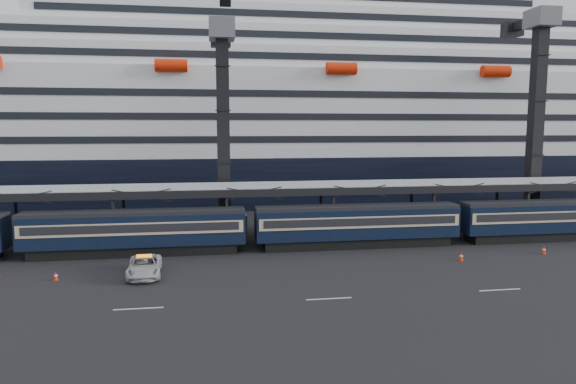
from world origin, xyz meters
name	(u,v)px	position (x,y,z in m)	size (l,w,h in m)	color
ground	(495,273)	(0.00, 0.00, 0.00)	(260.00, 260.00, 0.00)	black
train	(392,222)	(-4.65, 10.00, 2.20)	(133.05, 3.00, 4.05)	black
canopy	(422,185)	(0.00, 14.00, 5.25)	(130.00, 6.25, 5.53)	#93969A
cruise_ship	(336,120)	(-1.08, 45.99, 12.34)	(214.09, 28.84, 34.00)	black
crane_dark_near	(223,119)	(-20.00, 18.59, 11.93)	(4.50, 17.75, 35.08)	#52555A
crane_dark_mid	(539,107)	(15.00, 17.59, 13.36)	(4.50, 18.24, 39.64)	#52555A
pickup_truck	(144,266)	(-26.48, 3.27, 0.72)	(2.40, 5.20, 1.44)	#ACAEB4
traffic_cone_b	(56,276)	(-32.73, 3.04, 0.33)	(0.34, 0.34, 0.67)	red
traffic_cone_c	(132,277)	(-27.17, 1.82, 0.36)	(0.37, 0.37, 0.74)	red
traffic_cone_d	(461,256)	(-0.86, 3.70, 0.38)	(0.39, 0.39, 0.78)	red
traffic_cone_e	(544,250)	(7.48, 4.78, 0.36)	(0.37, 0.37, 0.73)	red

